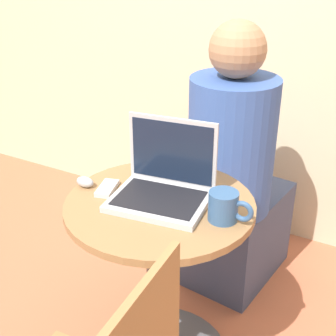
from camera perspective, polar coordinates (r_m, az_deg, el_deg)
name	(u,v)px	position (r m, az deg, el deg)	size (l,w,h in m)	color
round_table	(160,272)	(1.67, -0.93, -12.62)	(0.62, 0.62, 0.70)	#4C4C51
laptop	(164,183)	(1.50, -0.51, -1.89)	(0.33, 0.27, 0.25)	#B7B7BC
cell_phone	(107,188)	(1.58, -7.43, -2.47)	(0.08, 0.12, 0.02)	silver
computer_mouse	(85,182)	(1.61, -10.08, -1.68)	(0.06, 0.04, 0.04)	#B2B2B7
coffee_cup	(225,206)	(1.40, 7.01, -4.64)	(0.14, 0.09, 0.09)	#335684
person_seated	(235,185)	(2.05, 8.16, -2.11)	(0.39, 0.56, 1.21)	#3D4766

